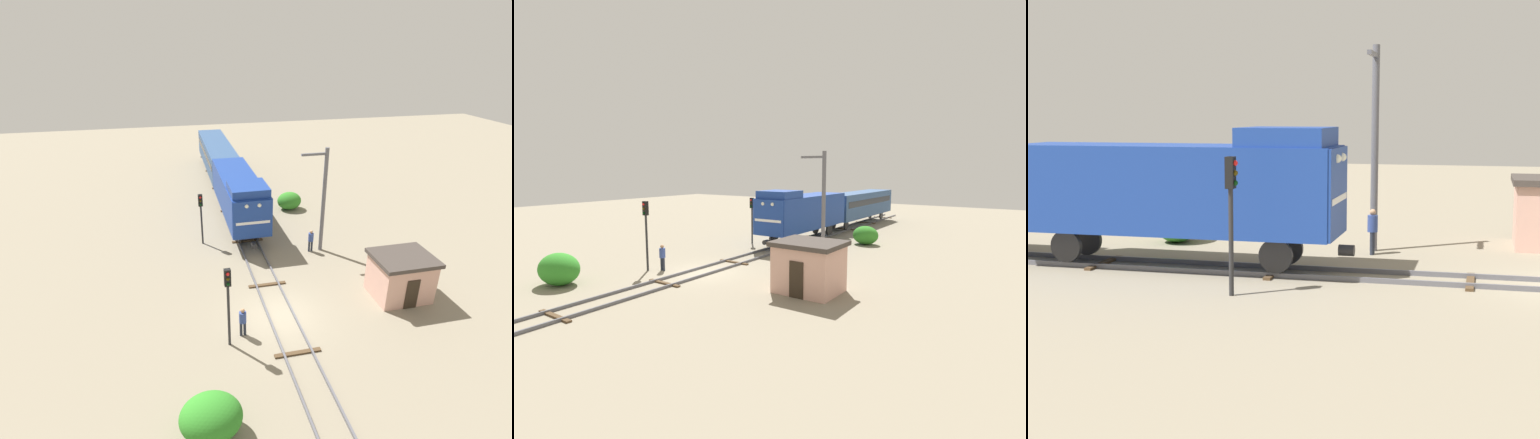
{
  "view_description": "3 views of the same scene",
  "coord_description": "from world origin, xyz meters",
  "views": [
    {
      "loc": [
        -5.43,
        -17.6,
        14.32
      ],
      "look_at": [
        0.57,
        8.82,
        2.01
      ],
      "focal_mm": 28.0,
      "sensor_mm": 36.0,
      "label": 1
    },
    {
      "loc": [
        17.48,
        -17.89,
        6.55
      ],
      "look_at": [
        -0.31,
        8.01,
        2.5
      ],
      "focal_mm": 28.0,
      "sensor_mm": 36.0,
      "label": 2
    },
    {
      "loc": [
        -24.36,
        2.76,
        5.21
      ],
      "look_at": [
        -1.13,
        8.75,
        1.94
      ],
      "focal_mm": 55.0,
      "sensor_mm": 36.0,
      "label": 3
    }
  ],
  "objects": [
    {
      "name": "traffic_signal_mid",
      "position": [
        -3.4,
        9.71,
        2.79
      ],
      "size": [
        0.32,
        0.34,
        4.0
      ],
      "color": "#262628",
      "rests_on": "ground"
    },
    {
      "name": "bush_near",
      "position": [
        5.04,
        14.79,
        0.8
      ],
      "size": [
        2.2,
        1.8,
        1.6
      ],
      "primitive_type": "ellipsoid",
      "color": "#328126",
      "rests_on": "ground"
    },
    {
      "name": "catenary_mast",
      "position": [
        4.94,
        6.81,
        4.1
      ],
      "size": [
        1.94,
        0.28,
        7.71
      ],
      "color": "#595960",
      "rests_on": "ground"
    },
    {
      "name": "locomotive",
      "position": [
        0.0,
        12.59,
        2.77
      ],
      "size": [
        2.9,
        11.6,
        4.6
      ],
      "color": "navy",
      "rests_on": "railway_track"
    },
    {
      "name": "worker_by_signal",
      "position": [
        4.2,
        6.74,
        1.0
      ],
      "size": [
        0.38,
        0.38,
        1.7
      ],
      "rotation": [
        0.0,
        0.0,
        2.03
      ],
      "color": "#262B38",
      "rests_on": "ground"
    }
  ]
}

